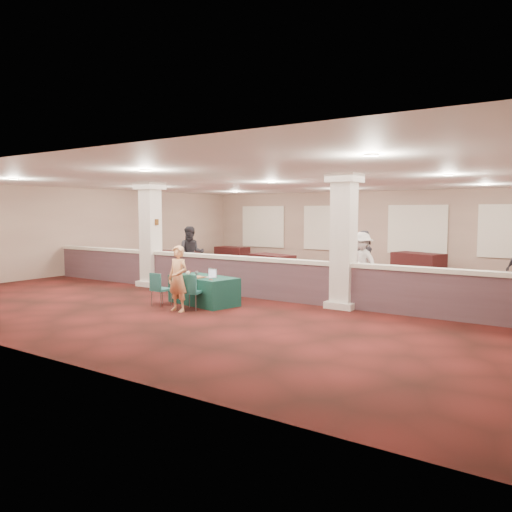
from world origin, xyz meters
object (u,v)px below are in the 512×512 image
Objects in this scene: conf_chair_side at (159,286)px; far_table_front_right at (398,282)px; woman at (178,279)px; attendee_b at (361,263)px; far_table_front_left at (173,261)px; far_table_front_center at (262,269)px; attendee_d at (363,255)px; far_table_back_right at (418,263)px; conf_chair_main at (191,289)px; attendee_a at (191,253)px; far_table_back_center at (271,264)px; far_table_back_left at (232,254)px; near_table at (204,290)px.

conf_chair_side is 6.42m from far_table_front_right.
woman reaches higher than far_table_front_right.
attendee_b is (-1.08, 0.03, 0.47)m from far_table_front_right.
far_table_front_left is 1.18× the size of far_table_front_center.
far_table_front_center is 0.97× the size of attendee_d.
far_table_back_right is 1.12× the size of attendee_d.
conf_chair_main is 5.73m from far_table_front_right.
attendee_a is at bearing -149.67° from attendee_b.
far_table_front_center is at bearing -71.68° from far_table_back_center.
attendee_b reaches higher than far_table_back_right.
conf_chair_main is 12.11m from far_table_back_left.
far_table_back_right is (4.50, 3.30, 0.02)m from far_table_back_center.
far_table_front_left is at bearing -162.40° from attendee_b.
far_table_front_center is (-0.74, 5.75, -0.15)m from conf_chair_side.
attendee_b is at bearing 178.36° from far_table_front_right.
conf_chair_main is 0.55× the size of woman.
attendee_a reaches higher than far_table_front_left.
attendee_d is at bearing -6.70° from attendee_a.
far_table_back_center is (-2.14, 6.96, -0.13)m from conf_chair_main.
conf_chair_side is 4.75m from attendee_a.
far_table_front_right is at bearing -23.11° from far_table_back_center.
attendee_d reaches higher than far_table_back_center.
far_table_back_left is (-6.32, 10.56, -0.44)m from woman.
attendee_d reaches higher than far_table_front_center.
far_table_front_left reaches higher than near_table.
near_table is 0.93× the size of far_table_front_right.
conf_chair_side is 7.37m from far_table_front_left.
near_table reaches higher than far_table_front_center.
attendee_b is (5.84, 0.65, -0.04)m from attendee_a.
near_table is 0.99× the size of attendee_a.
attendee_a is at bearing -113.94° from far_table_back_center.
conf_chair_side is at bearing -119.98° from near_table.
far_table_back_left is at bearing 122.62° from conf_chair_side.
far_table_front_center is at bearing 92.84° from conf_chair_main.
far_table_back_center is (4.31, -3.30, 0.04)m from far_table_back_left.
near_table is 1.11m from conf_chair_side.
attendee_a is 5.85m from attendee_d.
far_table_front_right is 1.08× the size of far_table_back_center.
far_table_back_center is 3.55m from attendee_d.
attendee_b is at bearing 65.58° from woman.
attendee_d is at bearing 27.08° from far_table_front_center.
attendee_a reaches higher than conf_chair_main.
far_table_front_right is at bearing 22.37° from attendee_b.
conf_chair_main is at bearing -60.35° from near_table.
far_table_back_right is (3.34, 10.33, -0.10)m from conf_chair_side.
far_table_back_right reaches higher than far_table_front_center.
far_table_back_right is (2.61, 9.50, 0.04)m from near_table.
far_table_front_left is 9.42m from far_table_back_right.
attendee_a reaches higher than conf_chair_side.
far_table_front_right reaches higher than far_table_front_left.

